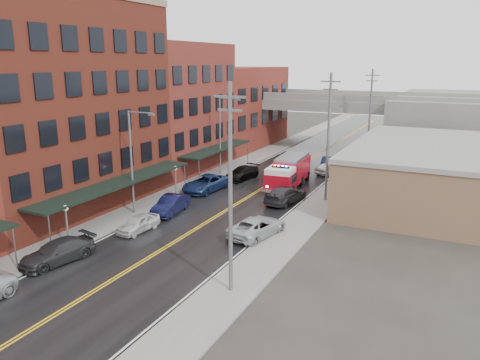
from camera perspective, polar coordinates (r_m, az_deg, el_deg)
The scene contains 30 objects.
road at distance 43.31m, azimuth -0.68°, elevation -3.12°, with size 11.00×160.00×0.02m, color black.
sidewalk_left at distance 46.86m, azimuth -8.70°, elevation -1.84°, with size 3.00×160.00×0.15m, color slate.
sidewalk_right at distance 40.74m, azimuth 8.59°, elevation -4.34°, with size 3.00×160.00×0.15m, color slate.
curb_left at distance 45.98m, azimuth -7.00°, elevation -2.10°, with size 0.30×160.00×0.15m, color gray.
curb_right at distance 41.22m, azimuth 6.39°, elevation -4.04°, with size 0.30×160.00×0.15m, color gray.
brick_building_b at distance 43.81m, azimuth -20.98°, elevation 8.16°, with size 9.00×20.00×18.00m, color #531E16.
brick_building_c at distance 57.36m, azimuth -8.05°, elevation 8.71°, with size 9.00×15.00×15.00m, color maroon.
brick_building_far at distance 72.65m, azimuth -0.28°, elevation 8.83°, with size 9.00×20.00×12.00m, color maroon.
tan_building at distance 48.22m, azimuth 22.23°, elevation 0.68°, with size 14.00×22.00×5.00m, color #805F45.
right_far_block at distance 77.52m, azimuth 25.41°, elevation 6.31°, with size 18.00×30.00×8.00m, color slate.
awning_1 at distance 40.87m, azimuth -14.60°, elevation -0.32°, with size 2.60×18.00×3.09m.
awning_2 at distance 55.01m, azimuth -2.82°, elevation 3.84°, with size 2.60×13.00×3.09m.
globe_lamp_1 at distance 35.47m, azimuth -20.44°, elevation -4.16°, with size 0.44×0.44×3.12m.
globe_lamp_2 at distance 45.80m, azimuth -7.88°, elevation 0.70°, with size 0.44×0.44×3.12m.
street_lamp_1 at distance 40.54m, azimuth -12.86°, elevation 2.85°, with size 2.64×0.22×9.00m.
street_lamp_2 at distance 53.77m, azimuth -2.22°, elevation 5.98°, with size 2.64×0.22×9.00m.
utility_pole_0 at distance 25.57m, azimuth -1.19°, elevation -0.88°, with size 1.80×0.24×12.00m.
utility_pole_1 at distance 43.97m, azimuth 10.72°, elevation 5.33°, with size 1.80×0.24×12.00m.
utility_pole_2 at distance 63.35m, azimuth 15.55°, elevation 7.77°, with size 1.80×0.24×12.00m.
overpass at distance 71.75m, azimuth 10.86°, elevation 8.49°, with size 40.00×10.00×7.50m.
fire_truck at distance 49.46m, azimuth 5.91°, elevation 1.05°, with size 3.90×8.72×3.12m.
parked_car_left_3 at distance 33.55m, azimuth -21.35°, elevation -8.16°, with size 2.07×5.10×1.48m, color #2B2B2E.
parked_car_left_4 at distance 37.59m, azimuth -12.30°, elevation -5.17°, with size 1.58×3.92×1.34m, color silver.
parked_car_left_5 at distance 41.44m, azimuth -8.45°, elevation -2.98°, with size 1.65×4.72×1.56m, color black.
parked_car_left_6 at distance 48.02m, azimuth -4.19°, elevation -0.41°, with size 2.69×5.82×1.62m, color navy.
parked_car_left_7 at distance 52.62m, azimuth 0.26°, elevation 0.85°, with size 2.02×4.97×1.44m, color black.
parked_car_right_0 at distance 35.75m, azimuth 2.10°, elevation -5.72°, with size 2.51×5.44×1.51m, color #AAAEB2.
parked_car_right_1 at distance 44.21m, azimuth 5.55°, elevation -1.77°, with size 2.21×5.43×1.58m, color #29292C.
parked_car_right_2 at distance 56.14m, azimuth 10.80°, elevation 1.45°, with size 1.68×4.18×1.43m, color silver.
parked_car_right_3 at distance 59.69m, azimuth 10.82°, elevation 2.22°, with size 1.53×4.39×1.45m, color black.
Camera 1 is at (18.38, -6.99, 13.04)m, focal length 35.00 mm.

